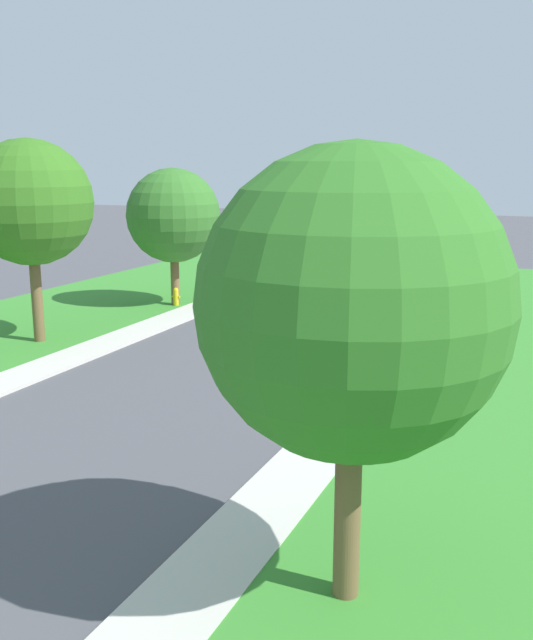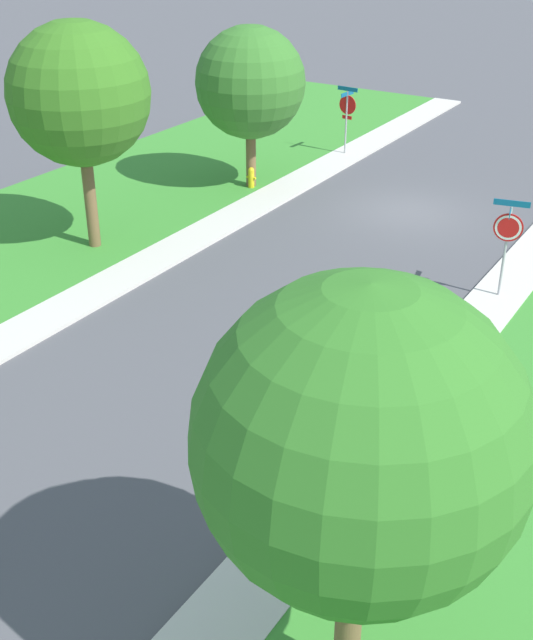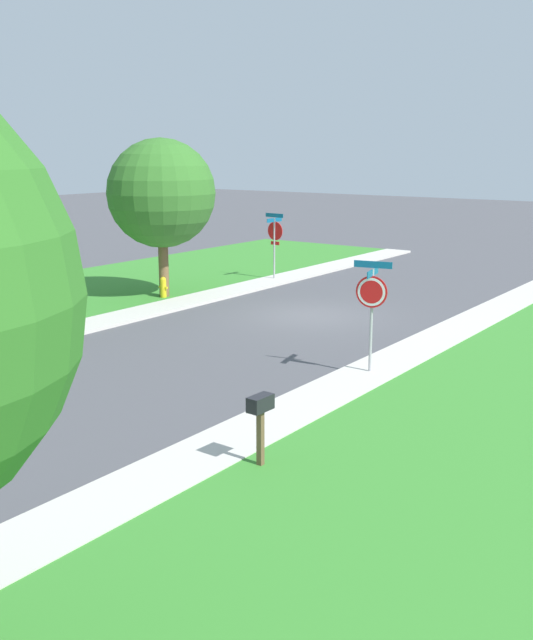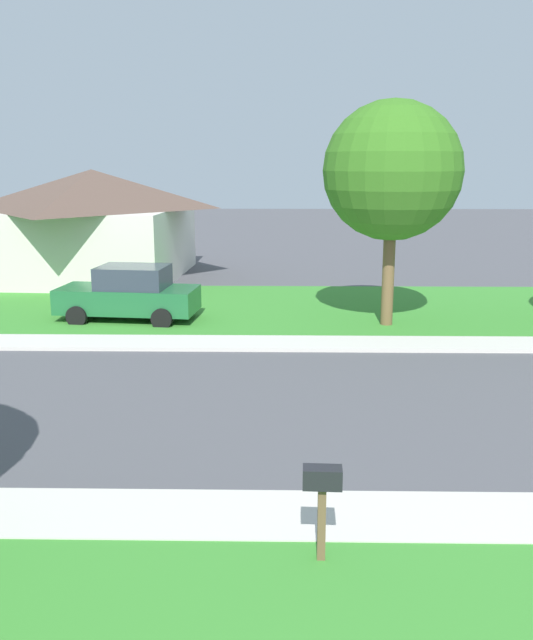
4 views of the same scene
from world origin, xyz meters
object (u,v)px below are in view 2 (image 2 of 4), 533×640
object	(u,v)px
stop_sign_far_corner	(507,233)
tree_sidewalk_mid	(348,437)
stop_sign_near_corner	(347,109)
tree_sidewalk_far	(247,85)
mailbox	(464,377)
fire_hydrant	(251,178)
tree_sidewalk_near	(77,97)

from	to	relation	value
stop_sign_far_corner	tree_sidewalk_mid	distance (m)	13.04
tree_sidewalk_mid	stop_sign_near_corner	bearing A→B (deg)	-63.10
tree_sidewalk_far	mailbox	bearing A→B (deg)	139.55
stop_sign_near_corner	tree_sidewalk_far	bearing A→B (deg)	76.61
tree_sidewalk_mid	fire_hydrant	distance (m)	20.99
mailbox	fire_hydrant	bearing A→B (deg)	-40.35
stop_sign_near_corner	tree_sidewalk_near	bearing A→B (deg)	79.77
tree_sidewalk_mid	mailbox	distance (m)	7.50
stop_sign_near_corner	mailbox	size ratio (longest dim) A/B	2.11
stop_sign_near_corner	stop_sign_far_corner	xyz separation A→B (m)	(-9.56, 9.59, 0.01)
tree_sidewalk_near	tree_sidewalk_far	xyz separation A→B (m)	(-1.00, -7.26, -0.86)
stop_sign_near_corner	tree_sidewalk_mid	size ratio (longest dim) A/B	0.45
tree_sidewalk_mid	tree_sidewalk_near	bearing A→B (deg)	-35.57
stop_sign_near_corner	tree_sidewalk_near	size ratio (longest dim) A/B	0.41
stop_sign_near_corner	tree_sidewalk_far	world-z (taller)	tree_sidewalk_far
tree_sidewalk_far	fire_hydrant	bearing A→B (deg)	136.26
tree_sidewalk_far	fire_hydrant	world-z (taller)	tree_sidewalk_far
tree_sidewalk_near	mailbox	xyz separation A→B (m)	(-12.91, 2.90, -3.51)
stop_sign_far_corner	mailbox	distance (m)	6.07
fire_hydrant	mailbox	xyz separation A→B (m)	(-11.56, 9.82, 0.57)
stop_sign_near_corner	tree_sidewalk_mid	xyz separation A→B (m)	(-11.33, 22.33, 2.15)
mailbox	tree_sidewalk_mid	bearing A→B (deg)	95.77
stop_sign_far_corner	tree_sidewalk_far	distance (m)	11.77
tree_sidewalk_far	tree_sidewalk_mid	world-z (taller)	tree_sidewalk_mid
tree_sidewalk_far	stop_sign_near_corner	bearing A→B (deg)	-103.39
stop_sign_near_corner	tree_sidewalk_near	world-z (taller)	tree_sidewalk_near
tree_sidewalk_far	tree_sidewalk_mid	xyz separation A→B (m)	(-12.60, 16.99, 0.37)
stop_sign_near_corner	fire_hydrant	size ratio (longest dim) A/B	3.34
stop_sign_far_corner	mailbox	world-z (taller)	stop_sign_far_corner
fire_hydrant	mailbox	size ratio (longest dim) A/B	0.63
tree_sidewalk_far	tree_sidewalk_mid	bearing A→B (deg)	126.57
mailbox	tree_sidewalk_near	bearing A→B (deg)	-12.64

